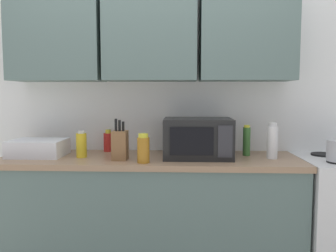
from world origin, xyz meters
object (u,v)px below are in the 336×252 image
knife_block (120,145)px  bottle_yellow_mustard (81,145)px  bottle_white_jar (272,141)px  bottle_amber_vinegar (143,149)px  bottle_green_oil (247,141)px  bottle_red_sauce (108,142)px  microwave (198,138)px  dish_rack (38,148)px

knife_block → bottle_yellow_mustard: size_ratio=1.49×
bottle_white_jar → knife_block: bearing=-175.1°
knife_block → bottle_amber_vinegar: size_ratio=1.47×
knife_block → bottle_green_oil: bearing=12.9°
bottle_yellow_mustard → bottle_red_sauce: size_ratio=1.10×
microwave → dish_rack: size_ratio=1.26×
microwave → bottle_white_jar: size_ratio=1.90×
microwave → bottle_amber_vinegar: bearing=-149.8°
microwave → dish_rack: (-1.16, 0.00, -0.08)m
microwave → bottle_yellow_mustard: 0.83m
bottle_white_jar → bottle_amber_vinegar: (-0.89, -0.19, -0.03)m
bottle_white_jar → bottle_green_oil: 0.20m
bottle_green_oil → dish_rack: bearing=-176.7°
microwave → bottle_yellow_mustard: microwave is taller
microwave → bottle_green_oil: size_ratio=2.13×
bottle_green_oil → bottle_white_jar: bearing=-36.4°
dish_rack → bottle_yellow_mustard: 0.33m
knife_block → bottle_white_jar: size_ratio=1.13×
knife_block → bottle_amber_vinegar: bearing=-29.8°
bottle_white_jar → bottle_green_oil: (-0.16, 0.12, -0.01)m
dish_rack → bottle_green_oil: bearing=3.3°
bottle_green_oil → bottle_red_sauce: (-1.06, 0.14, -0.03)m
microwave → bottle_white_jar: microwave is taller
microwave → bottle_amber_vinegar: (-0.37, -0.21, -0.05)m
bottle_amber_vinegar → bottle_red_sauce: size_ratio=1.12×
bottle_yellow_mustard → bottle_red_sauce: (0.14, 0.26, -0.01)m
microwave → knife_block: 0.55m
dish_rack → knife_block: (0.62, -0.12, 0.04)m
dish_rack → bottle_yellow_mustard: bottle_yellow_mustard is taller
dish_rack → bottle_green_oil: bottle_green_oil is taller
microwave → bottle_yellow_mustard: bearing=-177.6°
dish_rack → bottle_yellow_mustard: (0.33, -0.04, 0.03)m
dish_rack → bottle_red_sauce: bottle_red_sauce is taller
dish_rack → bottle_white_jar: bearing=-0.9°
knife_block → bottle_red_sauce: size_ratio=1.64×
microwave → bottle_red_sauce: (-0.70, 0.23, -0.06)m
bottle_yellow_mustard → bottle_green_oil: (1.20, 0.13, 0.02)m
bottle_white_jar → bottle_red_sauce: (-1.22, 0.25, -0.04)m
dish_rack → bottle_amber_vinegar: (0.80, -0.22, 0.03)m
bottle_green_oil → bottle_amber_vinegar: bearing=-157.3°
bottle_white_jar → bottle_red_sauce: bottle_white_jar is taller
bottle_amber_vinegar → bottle_red_sauce: bottle_amber_vinegar is taller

